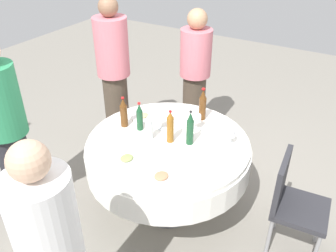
{
  "coord_description": "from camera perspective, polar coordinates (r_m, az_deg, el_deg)",
  "views": [
    {
      "loc": [
        -2.1,
        -1.25,
        2.41
      ],
      "look_at": [
        0.0,
        0.0,
        0.89
      ],
      "focal_mm": 37.95,
      "sensor_mm": 36.0,
      "label": 1
    }
  ],
  "objects": [
    {
      "name": "dining_table",
      "position": [
        3.05,
        0.0,
        -4.73
      ],
      "size": [
        1.39,
        1.39,
        0.74
      ],
      "color": "white",
      "rests_on": "ground_plane"
    },
    {
      "name": "wine_glass_east",
      "position": [
        3.09,
        4.65,
        1.13
      ],
      "size": [
        0.07,
        0.07,
        0.13
      ],
      "color": "white",
      "rests_on": "dining_table"
    },
    {
      "name": "wine_glass_left",
      "position": [
        2.93,
        10.15,
        -1.3
      ],
      "size": [
        0.06,
        0.06,
        0.13
      ],
      "color": "white",
      "rests_on": "dining_table"
    },
    {
      "name": "plate_far",
      "position": [
        2.57,
        -1.08,
        -8.26
      ],
      "size": [
        0.25,
        0.25,
        0.04
      ],
      "color": "white",
      "rests_on": "dining_table"
    },
    {
      "name": "knife_south",
      "position": [
        2.92,
        -10.13,
        -3.45
      ],
      "size": [
        0.1,
        0.17,
        0.0
      ],
      "primitive_type": "cube",
      "rotation": [
        0.0,
        0.0,
        2.04
      ],
      "color": "silver",
      "rests_on": "dining_table"
    },
    {
      "name": "ground_plane",
      "position": [
        3.43,
        0.0,
        -12.68
      ],
      "size": [
        10.0,
        10.0,
        0.0
      ],
      "primitive_type": "plane",
      "color": "gray"
    },
    {
      "name": "person_south",
      "position": [
        3.79,
        -8.64,
        7.94
      ],
      "size": [
        0.34,
        0.34,
        1.7
      ],
      "rotation": [
        0.0,
        0.0,
        -0.51
      ],
      "color": "#4C3F33",
      "rests_on": "ground_plane"
    },
    {
      "name": "wine_glass_rear",
      "position": [
        3.07,
        -1.15,
        1.23
      ],
      "size": [
        0.07,
        0.07,
        0.14
      ],
      "color": "white",
      "rests_on": "dining_table"
    },
    {
      "name": "bottle_dark_green_mid",
      "position": [
        2.86,
        3.56,
        -0.44
      ],
      "size": [
        0.06,
        0.06,
        0.31
      ],
      "color": "#194728",
      "rests_on": "dining_table"
    },
    {
      "name": "knife_mid",
      "position": [
        3.29,
        1.83,
        1.45
      ],
      "size": [
        0.02,
        0.18,
        0.0
      ],
      "primitive_type": "cube",
      "rotation": [
        0.0,
        0.0,
        4.67
      ],
      "color": "silver",
      "rests_on": "dining_table"
    },
    {
      "name": "bottle_dark_green_rear",
      "position": [
        3.06,
        -4.57,
        1.42
      ],
      "size": [
        0.06,
        0.06,
        0.26
      ],
      "color": "#194728",
      "rests_on": "dining_table"
    },
    {
      "name": "plate_outer",
      "position": [
        2.76,
        -6.63,
        -5.36
      ],
      "size": [
        0.24,
        0.24,
        0.04
      ],
      "color": "white",
      "rests_on": "dining_table"
    },
    {
      "name": "chair_east",
      "position": [
        2.9,
        19.25,
        -11.06
      ],
      "size": [
        0.43,
        0.43,
        0.87
      ],
      "rotation": [
        0.0,
        0.0,
        3.22
      ],
      "color": "#2D2D33",
      "rests_on": "ground_plane"
    },
    {
      "name": "plate_right",
      "position": [
        3.29,
        -4.02,
        1.51
      ],
      "size": [
        0.23,
        0.23,
        0.04
      ],
      "color": "white",
      "rests_on": "dining_table"
    },
    {
      "name": "bottle_amber_north",
      "position": [
        2.89,
        0.36,
        -0.21
      ],
      "size": [
        0.06,
        0.06,
        0.29
      ],
      "color": "#8C5619",
      "rests_on": "dining_table"
    },
    {
      "name": "person_north",
      "position": [
        3.16,
        -24.47,
        -0.63
      ],
      "size": [
        0.34,
        0.34,
        1.64
      ],
      "rotation": [
        0.0,
        0.0,
        0.55
      ],
      "color": "#26262B",
      "rests_on": "ground_plane"
    },
    {
      "name": "person_mid",
      "position": [
        4.01,
        4.34,
        8.11
      ],
      "size": [
        0.34,
        0.34,
        1.53
      ],
      "rotation": [
        0.0,
        0.0,
        -1.28
      ],
      "color": "#4C3F33",
      "rests_on": "ground_plane"
    },
    {
      "name": "bottle_brown_east",
      "position": [
        3.12,
        -7.12,
        2.12
      ],
      "size": [
        0.07,
        0.07,
        0.28
      ],
      "color": "#593314",
      "rests_on": "dining_table"
    },
    {
      "name": "bottle_brown_left",
      "position": [
        3.21,
        5.58,
        3.38
      ],
      "size": [
        0.06,
        0.06,
        0.31
      ],
      "color": "#593314",
      "rests_on": "dining_table"
    },
    {
      "name": "plate_front",
      "position": [
        2.76,
        3.41,
        -5.22
      ],
      "size": [
        0.24,
        0.24,
        0.02
      ],
      "color": "white",
      "rests_on": "dining_table"
    },
    {
      "name": "folded_napkin",
      "position": [
        3.06,
        7.71,
        -1.22
      ],
      "size": [
        0.2,
        0.2,
        0.02
      ],
      "primitive_type": "cube",
      "rotation": [
        0.0,
        0.0,
        -0.29
      ],
      "color": "white",
      "rests_on": "dining_table"
    },
    {
      "name": "spoon_left",
      "position": [
        2.87,
        -1.94,
        -3.71
      ],
      "size": [
        0.11,
        0.16,
        0.0
      ],
      "primitive_type": "cube",
      "rotation": [
        0.0,
        0.0,
        1.04
      ],
      "color": "silver",
      "rests_on": "dining_table"
    },
    {
      "name": "bottle_clear_south",
      "position": [
        2.93,
        -3.04,
        -0.12
      ],
      "size": [
        0.06,
        0.06,
        0.26
      ],
      "color": "silver",
      "rests_on": "dining_table"
    }
  ]
}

